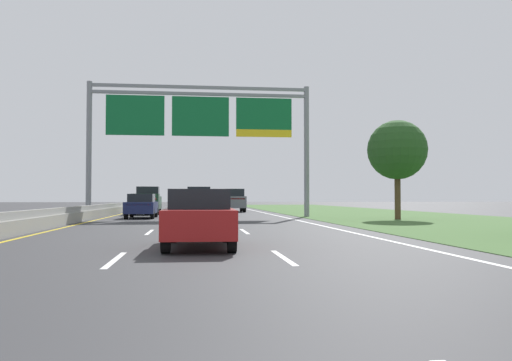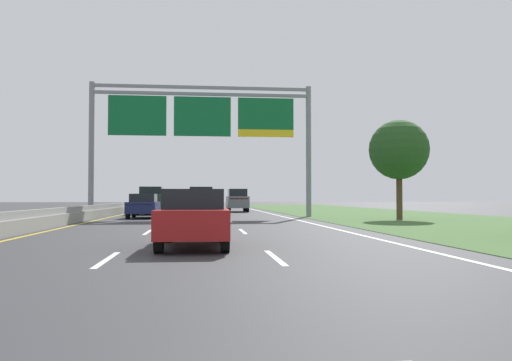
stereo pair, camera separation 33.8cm
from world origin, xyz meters
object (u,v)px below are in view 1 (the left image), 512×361
(car_navy_left_lane_sedan, at_px, (142,205))
(roadside_tree_mid, at_px, (397,150))
(overhead_sign_gantry, at_px, (201,122))
(car_blue_centre_lane_suv, at_px, (199,201))
(pickup_truck_darkgreen, at_px, (147,201))
(car_grey_right_lane_suv, at_px, (234,200))
(car_red_centre_lane_sedan, at_px, (199,217))

(car_navy_left_lane_sedan, distance_m, roadside_tree_mid, 16.51)
(overhead_sign_gantry, height_order, car_blue_centre_lane_suv, overhead_sign_gantry)
(pickup_truck_darkgreen, bearing_deg, car_blue_centre_lane_suv, -126.28)
(pickup_truck_darkgreen, xyz_separation_m, car_grey_right_lane_suv, (7.37, 6.15, 0.02))
(pickup_truck_darkgreen, distance_m, roadside_tree_mid, 20.06)
(car_grey_right_lane_suv, xyz_separation_m, roadside_tree_mid, (8.57, -17.91, 3.12))
(car_red_centre_lane_sedan, bearing_deg, overhead_sign_gantry, 0.22)
(pickup_truck_darkgreen, height_order, car_blue_centre_lane_suv, pickup_truck_darkgreen)
(car_blue_centre_lane_suv, distance_m, car_grey_right_lane_suv, 9.61)
(car_red_centre_lane_sedan, distance_m, car_blue_centre_lane_suv, 25.12)
(pickup_truck_darkgreen, distance_m, car_red_centre_lane_sedan, 28.23)
(car_navy_left_lane_sedan, bearing_deg, roadside_tree_mid, -104.38)
(car_navy_left_lane_sedan, relative_size, car_grey_right_lane_suv, 0.94)
(car_grey_right_lane_suv, bearing_deg, roadside_tree_mid, -154.17)
(overhead_sign_gantry, height_order, car_red_centre_lane_sedan, overhead_sign_gantry)
(car_blue_centre_lane_suv, xyz_separation_m, roadside_tree_mid, (11.93, -8.90, 3.12))
(car_red_centre_lane_sedan, xyz_separation_m, car_grey_right_lane_suv, (3.58, 34.12, 0.28))
(overhead_sign_gantry, distance_m, pickup_truck_darkgreen, 9.53)
(car_red_centre_lane_sedan, relative_size, car_blue_centre_lane_suv, 0.94)
(overhead_sign_gantry, xyz_separation_m, car_navy_left_lane_sedan, (-3.79, -0.98, -5.62))
(car_navy_left_lane_sedan, height_order, car_blue_centre_lane_suv, car_blue_centre_lane_suv)
(car_red_centre_lane_sedan, bearing_deg, car_navy_left_lane_sedan, 10.81)
(car_red_centre_lane_sedan, xyz_separation_m, roadside_tree_mid, (12.15, 16.21, 3.40))
(car_blue_centre_lane_suv, bearing_deg, overhead_sign_gantry, -179.01)
(roadside_tree_mid, bearing_deg, overhead_sign_gantry, 156.98)
(car_navy_left_lane_sedan, xyz_separation_m, car_red_centre_lane_sedan, (3.49, -20.26, 0.00))
(car_red_centre_lane_sedan, distance_m, roadside_tree_mid, 20.54)
(pickup_truck_darkgreen, distance_m, car_navy_left_lane_sedan, 7.72)
(overhead_sign_gantry, relative_size, car_blue_centre_lane_suv, 3.20)
(car_navy_left_lane_sedan, xyz_separation_m, roadside_tree_mid, (15.65, -4.05, 3.40))
(pickup_truck_darkgreen, bearing_deg, car_navy_left_lane_sedan, -178.66)
(car_navy_left_lane_sedan, bearing_deg, car_red_centre_lane_sedan, -170.08)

